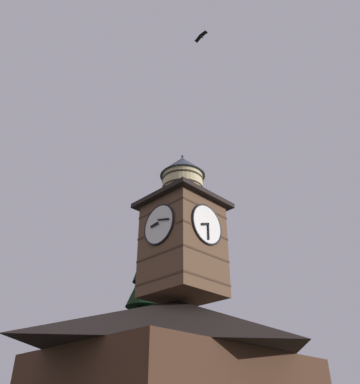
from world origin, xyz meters
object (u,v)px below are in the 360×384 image
at_px(clock_tower, 183,230).
at_px(flying_bird_high, 201,36).
at_px(building_main, 177,379).
at_px(pine_tree_behind, 142,354).
at_px(moon, 79,334).

xyz_separation_m(clock_tower, flying_bird_high, (4.56, 5.69, 6.17)).
xyz_separation_m(building_main, flying_bird_high, (4.71, 6.20, 13.27)).
relative_size(clock_tower, pine_tree_behind, 0.67).
relative_size(clock_tower, moon, 3.68).
height_order(building_main, clock_tower, clock_tower).
height_order(pine_tree_behind, moon, pine_tree_behind).
bearing_deg(building_main, clock_tower, 74.31).
distance_m(clock_tower, moon, 29.40).
xyz_separation_m(building_main, clock_tower, (0.14, 0.51, 7.10)).
height_order(clock_tower, flying_bird_high, flying_bird_high).
relative_size(moon, flying_bird_high, 3.11).
bearing_deg(flying_bird_high, moon, -115.55).
bearing_deg(pine_tree_behind, building_main, 66.70).
bearing_deg(flying_bird_high, building_main, -127.20).
xyz_separation_m(moon, flying_bird_high, (15.72, 32.88, 6.52)).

